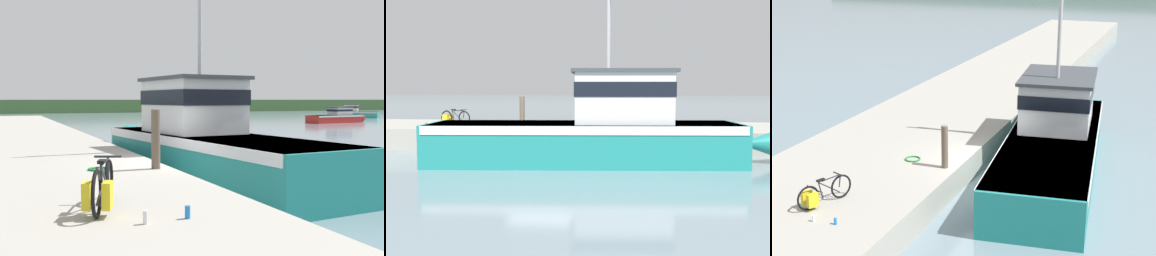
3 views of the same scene
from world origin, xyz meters
TOP-DOWN VIEW (x-y plane):
  - ground_plane at (0.00, 0.00)m, footprint 320.00×320.00m
  - dock_pier at (-3.96, 0.00)m, footprint 6.38×80.00m
  - far_shoreline at (30.00, 83.96)m, footprint 180.00×5.00m
  - fishing_boat_main at (1.60, 2.56)m, footprint 4.30×13.16m
  - boat_blue_far at (30.41, 31.98)m, footprint 7.88×2.90m
  - boat_green_anchored at (42.43, 43.15)m, footprint 5.39×6.21m
  - bicycle_touring at (-3.28, -5.02)m, footprint 0.80×1.71m
  - mooring_post at (-1.19, -1.07)m, footprint 0.22×0.22m
  - hose_coil at (-2.50, -0.77)m, footprint 0.54×0.54m
  - water_bottle_on_curb at (-2.87, -5.95)m, footprint 0.07×0.07m
  - water_bottle_by_bike at (-2.24, -5.88)m, footprint 0.08×0.08m

SIDE VIEW (x-z plane):
  - ground_plane at x=0.00m, z-range 0.00..0.00m
  - dock_pier at x=-3.96m, z-range 0.00..0.94m
  - boat_blue_far at x=30.41m, z-range -0.21..1.56m
  - boat_green_anchored at x=42.43m, z-range -0.27..1.66m
  - hose_coil at x=-2.50m, z-range 0.94..0.99m
  - water_bottle_by_bike at x=-2.24m, z-range 0.94..1.12m
  - water_bottle_on_curb at x=-2.87m, z-range 0.94..1.12m
  - fishing_boat_main at x=1.60m, z-range -2.89..5.34m
  - far_shoreline at x=30.00m, z-range 0.00..2.55m
  - bicycle_touring at x=-3.28m, z-range 0.91..1.68m
  - mooring_post at x=-1.19m, z-range 0.94..2.37m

